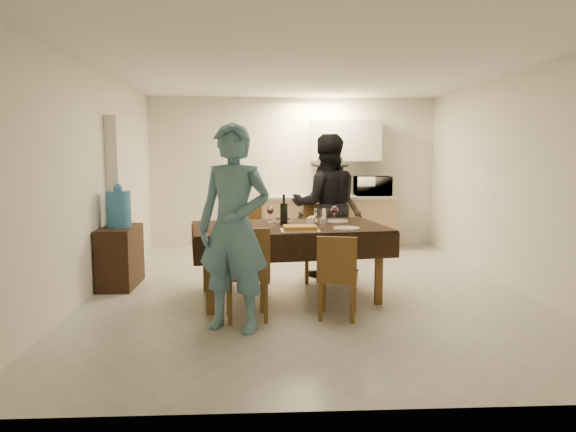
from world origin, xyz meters
name	(u,v)px	position (x,y,z in m)	size (l,w,h in m)	color
floor	(307,288)	(0.00, 0.00, 0.00)	(5.00, 6.00, 0.02)	#ABACA7
ceiling	(308,68)	(0.00, 0.00, 2.60)	(5.00, 6.00, 0.02)	white
wall_back	(293,172)	(0.00, 3.00, 1.30)	(5.00, 0.02, 2.60)	silver
wall_front	(351,206)	(0.00, -3.00, 1.30)	(5.00, 0.02, 2.60)	silver
wall_left	(93,181)	(-2.50, 0.00, 1.30)	(0.02, 6.00, 2.60)	silver
wall_right	(514,180)	(2.50, 0.00, 1.30)	(0.02, 6.00, 2.60)	silver
stub_partition	(127,195)	(-2.42, 1.20, 1.05)	(0.15, 1.40, 2.10)	silver
kitchen_base_cabinet	(328,223)	(0.60, 2.68, 0.43)	(2.20, 0.60, 0.86)	tan
kitchen_worktop	(329,197)	(0.60, 2.68, 0.89)	(2.24, 0.64, 0.05)	#A4A4A0
upper_cabinet	(345,141)	(0.90, 2.82, 1.85)	(1.20, 0.34, 0.70)	silver
dining_table	(289,229)	(-0.24, -0.38, 0.78)	(2.26, 1.52, 0.82)	black
chair_near_left	(246,264)	(-0.69, -1.21, 0.57)	(0.46, 0.46, 0.50)	brown
chair_near_right	(339,268)	(0.21, -1.21, 0.51)	(0.46, 0.46, 0.45)	brown
chair_far_left	(250,237)	(-0.69, 0.28, 0.59)	(0.56, 0.57, 0.53)	brown
chair_far_right	(322,236)	(0.21, 0.28, 0.60)	(0.47, 0.47, 0.53)	brown
console	(120,256)	(-2.28, 0.23, 0.37)	(0.40, 0.79, 0.74)	black
water_jug	(119,209)	(-2.28, 0.23, 0.96)	(0.29, 0.29, 0.44)	#3681BD
wine_bottle	(284,210)	(-0.29, -0.33, 0.99)	(0.09, 0.09, 0.35)	black
water_pitcher	(320,217)	(0.11, -0.43, 0.92)	(0.13, 0.13, 0.20)	white
savoury_tart	(300,228)	(-0.14, -0.76, 0.85)	(0.40, 0.30, 0.05)	gold
salad_bowl	(314,220)	(0.06, -0.20, 0.85)	(0.17, 0.17, 0.06)	white
mushroom_dish	(283,221)	(-0.29, -0.10, 0.84)	(0.20, 0.20, 0.03)	white
wine_glass_a	(238,219)	(-0.79, -0.63, 0.92)	(0.09, 0.09, 0.21)	white
wine_glass_b	(334,214)	(0.31, -0.13, 0.92)	(0.09, 0.09, 0.20)	white
wine_glass_c	(270,214)	(-0.44, -0.08, 0.92)	(0.09, 0.09, 0.19)	white
plate_near_left	(233,229)	(-0.84, -0.68, 0.83)	(0.27, 0.27, 0.02)	white
plate_near_right	(346,228)	(0.36, -0.68, 0.83)	(0.28, 0.28, 0.02)	white
plate_far_left	(236,222)	(-0.84, -0.08, 0.83)	(0.26, 0.26, 0.02)	white
plate_far_right	(338,221)	(0.36, -0.08, 0.83)	(0.25, 0.25, 0.01)	white
microwave	(373,186)	(1.36, 2.68, 1.08)	(0.60, 0.41, 0.33)	silver
person_near	(234,228)	(-0.79, -1.43, 0.95)	(0.69, 0.45, 1.89)	teal
person_far	(326,206)	(0.31, 0.67, 0.94)	(0.91, 0.71, 1.88)	black
person_kitchen	(330,203)	(0.56, 2.23, 0.83)	(1.07, 0.61, 1.65)	black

